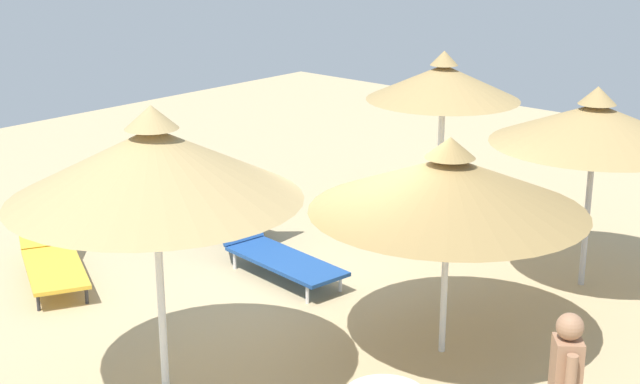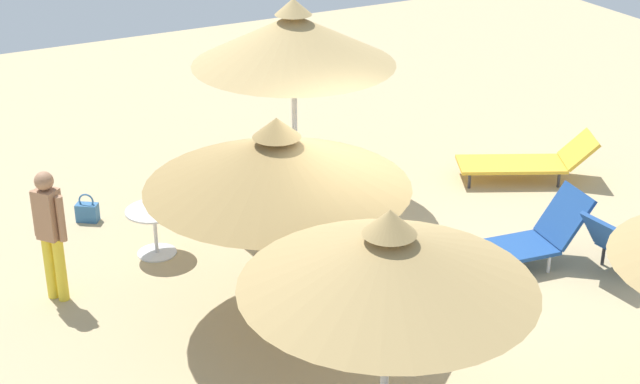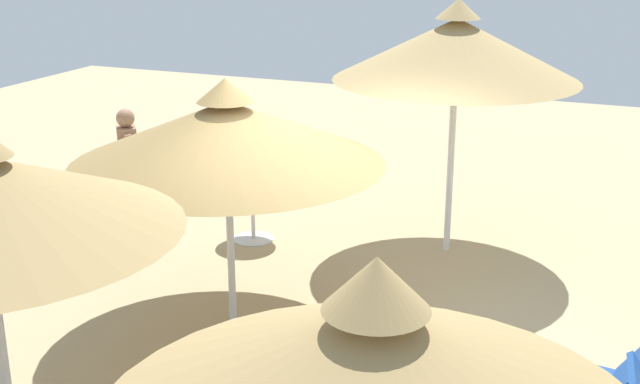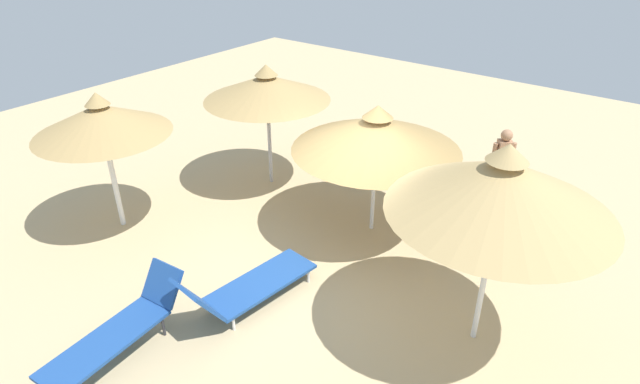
% 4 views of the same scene
% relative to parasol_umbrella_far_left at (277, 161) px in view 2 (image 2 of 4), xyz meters
% --- Properties ---
extents(ground, '(24.00, 24.00, 0.10)m').
position_rel_parasol_umbrella_far_left_xyz_m(ground, '(-1.26, -0.03, -1.97)').
color(ground, tan).
extents(parasol_umbrella_far_left, '(2.95, 2.95, 2.42)m').
position_rel_parasol_umbrella_far_left_xyz_m(parasol_umbrella_far_left, '(0.00, 0.00, 0.00)').
color(parasol_umbrella_far_left, white).
rests_on(parasol_umbrella_far_left, ground).
extents(parasol_umbrella_back, '(2.79, 2.79, 2.96)m').
position_rel_parasol_umbrella_far_left_xyz_m(parasol_umbrella_back, '(-1.49, -2.65, 0.49)').
color(parasol_umbrella_back, white).
rests_on(parasol_umbrella_back, ground).
extents(parasol_umbrella_front, '(2.57, 2.57, 2.59)m').
position_rel_parasol_umbrella_far_left_xyz_m(parasol_umbrella_front, '(0.27, 2.75, 0.21)').
color(parasol_umbrella_front, '#B2B2B7').
rests_on(parasol_umbrella_front, ground).
extents(lounge_chair_center, '(2.11, 1.50, 0.71)m').
position_rel_parasol_umbrella_far_left_xyz_m(lounge_chair_center, '(-4.95, -1.71, -1.61)').
color(lounge_chair_center, gold).
rests_on(lounge_chair_center, ground).
extents(lounge_chair_edge, '(2.28, 0.92, 0.93)m').
position_rel_parasol_umbrella_far_left_xyz_m(lounge_chair_edge, '(-2.99, 0.35, -1.56)').
color(lounge_chair_edge, '#1E478C').
rests_on(lounge_chair_edge, ground).
extents(person_standing_near_left, '(0.33, 0.37, 1.64)m').
position_rel_parasol_umbrella_far_left_xyz_m(person_standing_near_left, '(2.20, -1.53, -0.99)').
color(person_standing_near_left, yellow).
rests_on(person_standing_near_left, ground).
extents(handbag, '(0.34, 0.30, 0.41)m').
position_rel_parasol_umbrella_far_left_xyz_m(handbag, '(1.34, -3.39, -1.78)').
color(handbag, '#336699').
rests_on(handbag, ground).
extents(side_table_round, '(0.73, 0.73, 0.63)m').
position_rel_parasol_umbrella_far_left_xyz_m(side_table_round, '(0.80, -2.05, -1.48)').
color(side_table_round, silver).
rests_on(side_table_round, ground).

